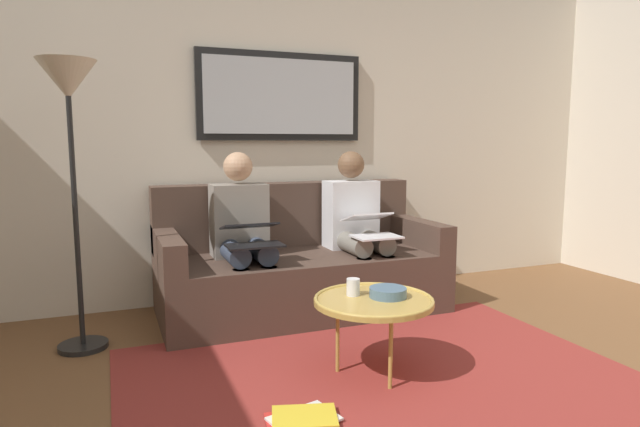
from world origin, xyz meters
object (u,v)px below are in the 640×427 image
coffee_table (374,301)px  bowl (388,292)px  couch (299,266)px  standing_lamp (69,112)px  laptop_white (371,225)px  cup (353,287)px  framed_mirror (281,97)px  person_right (243,231)px  magazine_stack (302,419)px  laptop_black (252,234)px  person_left (356,224)px

coffee_table → bowl: size_ratio=3.19×
couch → standing_lamp: standing_lamp is taller
laptop_white → couch: bearing=-35.5°
standing_lamp → cup: bearing=147.8°
cup → laptop_white: bearing=-122.4°
couch → bowl: couch is taller
framed_mirror → person_right: (0.43, 0.46, -0.94)m
magazine_stack → bowl: bearing=-150.6°
couch → person_right: bearing=9.1°
couch → bowl: (-0.06, 1.21, 0.12)m
laptop_black → magazine_stack: laptop_black is taller
person_left → standing_lamp: standing_lamp is taller
framed_mirror → magazine_stack: size_ratio=3.79×
laptop_black → person_left: bearing=-163.7°
laptop_white → magazine_stack: laptop_white is taller
framed_mirror → person_right: 1.13m
bowl → laptop_black: (0.49, -0.90, 0.19)m
cup → standing_lamp: (1.35, -0.85, 0.92)m
coffee_table → laptop_black: bearing=-65.7°
person_left → person_right: same height
cup → magazine_stack: size_ratio=0.26×
cup → couch: bearing=-94.7°
laptop_white → coffee_table: bearing=63.9°
couch → magazine_stack: size_ratio=5.83×
coffee_table → laptop_white: (-0.45, -0.91, 0.24)m
person_right → standing_lamp: size_ratio=0.69×
bowl → cup: bearing=-31.4°
magazine_stack → laptop_white: bearing=-127.6°
couch → standing_lamp: bearing=10.5°
cup → laptop_black: bearing=-67.3°
cup → standing_lamp: 1.84m
coffee_table → magazine_stack: bearing=33.1°
couch → person_right: 0.52m
magazine_stack → coffee_table: bearing=-146.9°
couch → magazine_stack: 1.66m
couch → person_left: size_ratio=1.74×
cup → laptop_black: (0.34, -0.80, 0.17)m
couch → person_left: bearing=170.9°
laptop_white → laptop_black: laptop_white is taller
laptop_black → standing_lamp: standing_lamp is taller
laptop_white → standing_lamp: standing_lamp is taller
person_right → standing_lamp: (1.02, 0.20, 0.76)m
person_left → coffee_table: bearing=68.7°
person_left → laptop_black: person_left is taller
person_right → bowl: bearing=113.2°
coffee_table → person_left: 1.25m
bowl → standing_lamp: (1.51, -0.95, 0.94)m
bowl → magazine_stack: size_ratio=0.57×
person_left → magazine_stack: (0.96, 1.48, -0.59)m
laptop_black → magazine_stack: size_ratio=1.04×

